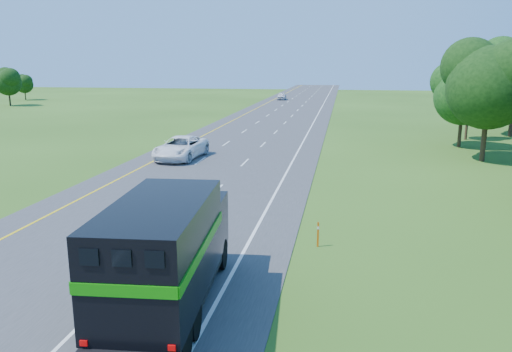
% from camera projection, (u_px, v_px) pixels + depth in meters
% --- Properties ---
extents(road, '(15.00, 260.00, 0.04)m').
position_uv_depth(road, '(250.00, 140.00, 51.28)').
color(road, '#38383A').
rests_on(road, ground).
extents(lane_markings, '(11.15, 260.00, 0.01)m').
position_uv_depth(lane_markings, '(250.00, 139.00, 51.28)').
color(lane_markings, yellow).
rests_on(lane_markings, road).
extents(horse_truck, '(3.27, 8.62, 3.74)m').
position_uv_depth(horse_truck, '(167.00, 251.00, 15.51)').
color(horse_truck, black).
rests_on(horse_truck, road).
extents(white_suv, '(3.40, 6.67, 1.80)m').
position_uv_depth(white_suv, '(181.00, 148.00, 40.89)').
color(white_suv, white).
rests_on(white_suv, road).
extents(far_car, '(1.85, 4.43, 1.50)m').
position_uv_depth(far_car, '(282.00, 96.00, 105.79)').
color(far_car, silver).
rests_on(far_car, road).
extents(delineator, '(0.09, 0.05, 1.10)m').
position_uv_depth(delineator, '(318.00, 234.00, 21.38)').
color(delineator, '#DD520B').
rests_on(delineator, ground).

